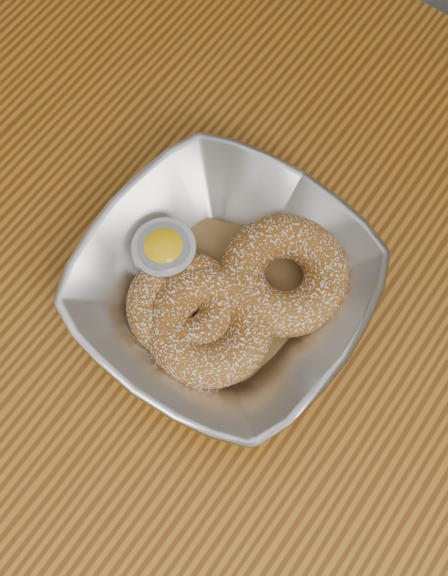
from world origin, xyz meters
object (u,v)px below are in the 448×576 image
Objects in this scene: ramekin at (165,254)px; donut_back at (284,275)px; table at (308,376)px; donut_extra at (183,305)px; serving_bowl at (224,288)px; donut_front at (209,325)px.

donut_back is at bearing 26.17° from ramekin.
table is 0.18m from donut_extra.
donut_front is at bearing -74.77° from serving_bowl.
donut_front reaches higher than table.
donut_extra reaches higher than table.
donut_extra is (-0.12, -0.04, 0.13)m from table.
donut_back is 0.09m from donut_extra.
donut_front is 0.03m from donut_extra.
donut_back reaches higher than donut_front.
serving_bowl is 2.47× the size of donut_extra.
donut_front reaches higher than donut_extra.
donut_extra is 0.05m from ramekin.
table is 0.15m from donut_back.
donut_front is at bearing -4.07° from donut_extra.
ramekin is at bearing -153.83° from donut_back.
serving_bowl reaches higher than ramekin.
donut_front is (0.01, -0.04, -0.00)m from serving_bowl.
ramekin reaches higher than donut_extra.
serving_bowl is 0.06m from ramekin.
donut_front is 1.98× the size of ramekin.
donut_extra is 1.78× the size of ramekin.
ramekin is at bearing -174.56° from serving_bowl.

